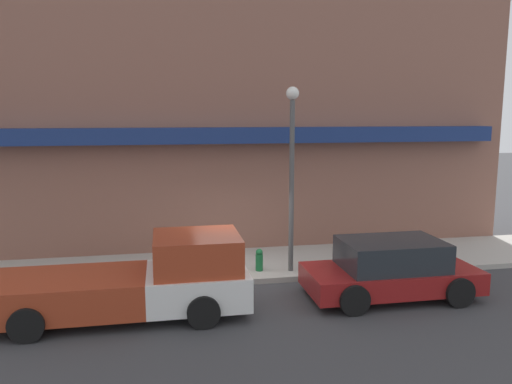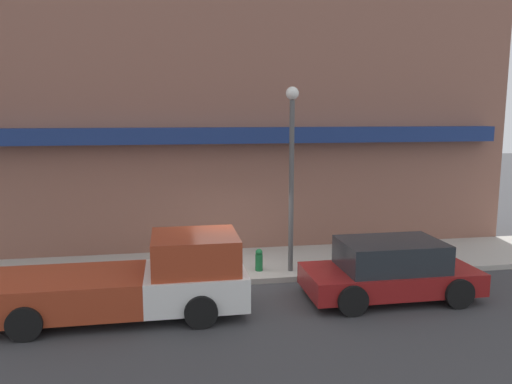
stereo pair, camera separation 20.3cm
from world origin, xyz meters
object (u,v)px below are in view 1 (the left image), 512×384
pickup_truck (139,281)px  parked_car (391,269)px  street_lamp (292,157)px  fire_hydrant (259,260)px

pickup_truck → parked_car: bearing=1.0°
street_lamp → parked_car: bearing=-45.5°
pickup_truck → fire_hydrant: 3.97m
pickup_truck → parked_car: size_ratio=1.35×
fire_hydrant → street_lamp: street_lamp is taller
fire_hydrant → street_lamp: size_ratio=0.12×
fire_hydrant → street_lamp: bearing=-10.5°
parked_car → street_lamp: size_ratio=0.83×
parked_car → street_lamp: bearing=134.9°
pickup_truck → fire_hydrant: bearing=35.8°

